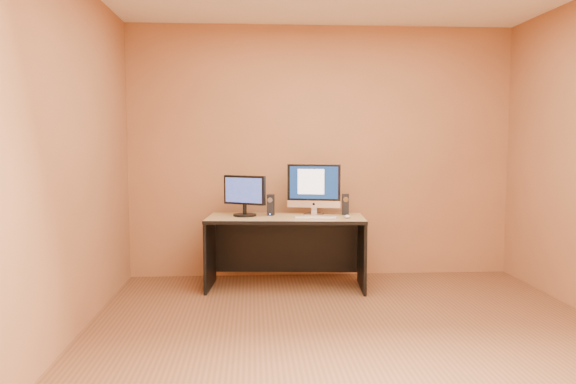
% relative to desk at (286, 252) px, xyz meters
% --- Properties ---
extents(floor, '(4.00, 4.00, 0.00)m').
position_rel_desk_xyz_m(floor, '(0.41, -1.47, -0.34)').
color(floor, brown).
rests_on(floor, ground).
extents(walls, '(4.00, 4.00, 2.60)m').
position_rel_desk_xyz_m(walls, '(0.41, -1.47, 0.96)').
color(walls, '#A36942').
rests_on(walls, ground).
extents(desk, '(1.54, 0.78, 0.69)m').
position_rel_desk_xyz_m(desk, '(0.00, 0.00, 0.00)').
color(desk, tan).
rests_on(desk, ground).
extents(imac, '(0.56, 0.31, 0.51)m').
position_rel_desk_xyz_m(imac, '(0.28, 0.14, 0.60)').
color(imac, silver).
rests_on(imac, desk).
extents(second_monitor, '(0.50, 0.41, 0.39)m').
position_rel_desk_xyz_m(second_monitor, '(-0.39, 0.09, 0.54)').
color(second_monitor, black).
rests_on(second_monitor, desk).
extents(speaker_left, '(0.08, 0.08, 0.20)m').
position_rel_desk_xyz_m(speaker_left, '(-0.14, 0.12, 0.45)').
color(speaker_left, black).
rests_on(speaker_left, desk).
extents(speaker_right, '(0.07, 0.07, 0.20)m').
position_rel_desk_xyz_m(speaker_right, '(0.60, 0.12, 0.45)').
color(speaker_right, black).
rests_on(speaker_right, desk).
extents(keyboard, '(0.41, 0.15, 0.02)m').
position_rel_desk_xyz_m(keyboard, '(0.27, -0.16, 0.35)').
color(keyboard, silver).
rests_on(keyboard, desk).
extents(mouse, '(0.07, 0.10, 0.03)m').
position_rel_desk_xyz_m(mouse, '(0.57, -0.13, 0.36)').
color(mouse, silver).
rests_on(mouse, desk).
extents(cable_a, '(0.10, 0.19, 0.01)m').
position_rel_desk_xyz_m(cable_a, '(0.35, 0.28, 0.35)').
color(cable_a, black).
rests_on(cable_a, desk).
extents(cable_b, '(0.09, 0.15, 0.01)m').
position_rel_desk_xyz_m(cable_b, '(0.25, 0.29, 0.35)').
color(cable_b, black).
rests_on(cable_b, desk).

